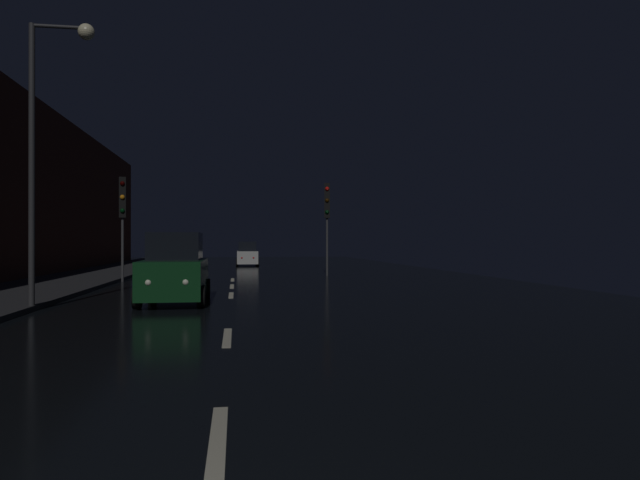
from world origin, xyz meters
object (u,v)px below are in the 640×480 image
at_px(traffic_light_far_left, 123,206).
at_px(car_distant_taillights, 247,255).
at_px(traffic_light_far_right, 327,208).
at_px(streetlamp_overhead, 49,121).
at_px(car_approaching_headlights, 175,271).

relative_size(traffic_light_far_left, car_distant_taillights, 1.32).
xyz_separation_m(traffic_light_far_right, car_distant_taillights, (-4.07, 13.27, -2.84)).
height_order(streetlamp_overhead, car_distant_taillights, streetlamp_overhead).
distance_m(traffic_light_far_right, car_approaching_headlights, 14.54).
bearing_deg(car_approaching_headlights, car_distant_taillights, 174.04).
bearing_deg(car_distant_taillights, traffic_light_far_right, -162.95).
distance_m(traffic_light_far_left, car_distant_taillights, 17.54).
bearing_deg(car_distant_taillights, car_approaching_headlights, 174.04).
height_order(traffic_light_far_right, car_approaching_headlights, traffic_light_far_right).
height_order(traffic_light_far_right, car_distant_taillights, traffic_light_far_right).
relative_size(traffic_light_far_right, streetlamp_overhead, 0.65).
distance_m(car_approaching_headlights, car_distant_taillights, 25.99).
xyz_separation_m(traffic_light_far_right, car_approaching_headlights, (-6.77, -12.58, -2.71)).
xyz_separation_m(traffic_light_far_left, car_approaching_headlights, (3.40, -9.63, -2.57)).
xyz_separation_m(traffic_light_far_left, car_distant_taillights, (6.11, 16.22, -2.70)).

